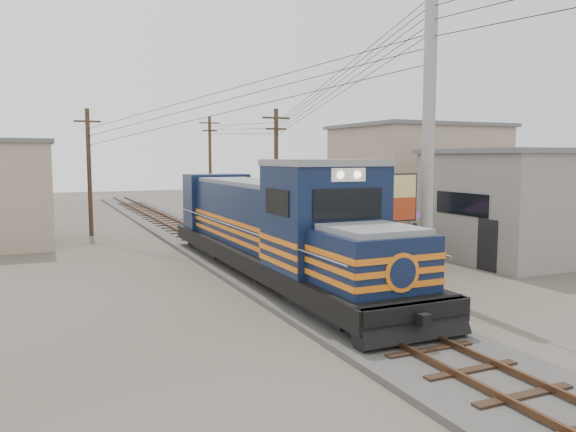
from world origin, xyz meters
name	(u,v)px	position (x,y,z in m)	size (l,w,h in m)	color
ground	(320,302)	(0.00, 0.00, 0.00)	(120.00, 120.00, 0.00)	#473F35
ballast	(221,250)	(0.00, 10.00, 0.08)	(3.60, 70.00, 0.16)	#595651
track	(221,246)	(0.00, 10.00, 0.26)	(1.15, 70.00, 0.12)	#51331E
locomotive	(274,229)	(0.00, 3.58, 1.80)	(3.08, 16.76, 4.15)	black
utility_pole_main	(428,136)	(3.50, -0.50, 5.00)	(0.40, 0.40, 10.00)	#9E9B93
wooden_pole_mid	(276,169)	(4.50, 14.00, 3.68)	(1.60, 0.24, 7.00)	#4C3826
wooden_pole_far	(210,163)	(4.80, 28.00, 3.93)	(1.60, 0.24, 7.50)	#4C3826
wooden_pole_left	(89,169)	(-5.00, 18.00, 3.68)	(1.60, 0.24, 7.00)	#4C3826
power_lines	(226,81)	(-0.14, 8.49, 7.56)	(9.65, 19.00, 3.30)	black
shophouse_front	(526,204)	(11.50, 3.00, 2.36)	(7.35, 6.30, 4.70)	gray
shophouse_mid	(416,179)	(12.50, 12.00, 3.11)	(8.40, 7.35, 6.20)	tan
shophouse_back	(315,188)	(11.00, 22.00, 2.11)	(6.30, 6.30, 4.20)	gray
billboard	(389,200)	(4.01, 2.34, 2.78)	(2.43, 0.16, 3.76)	#99999E
market_umbrella	(398,209)	(5.53, 3.91, 2.29)	(3.03, 3.03, 2.60)	black
vendor	(413,238)	(7.61, 5.66, 0.73)	(0.53, 0.35, 1.45)	black
plant_nursery	(374,251)	(4.94, 4.67, 0.49)	(3.60, 3.14, 1.14)	#1C6320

